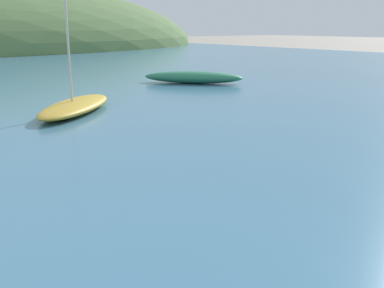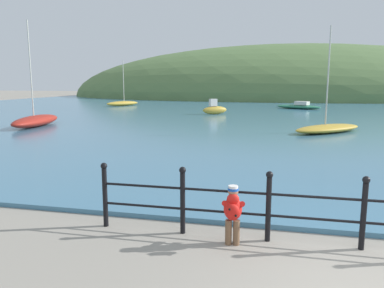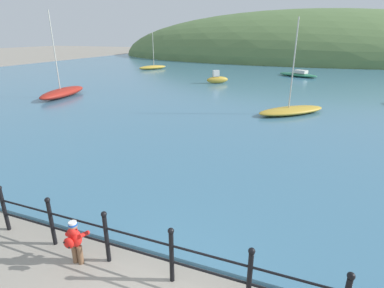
% 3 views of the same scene
% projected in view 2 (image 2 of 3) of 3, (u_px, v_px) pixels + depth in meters
% --- Properties ---
extents(water, '(80.00, 60.00, 0.10)m').
position_uv_depth(water, '(292.00, 110.00, 35.35)').
color(water, teal).
rests_on(water, ground).
extents(far_hillside, '(79.59, 43.77, 18.36)m').
position_uv_depth(far_hillside, '(285.00, 97.00, 67.50)').
color(far_hillside, '#567542').
rests_on(far_hillside, ground).
extents(iron_railing, '(8.98, 0.12, 1.21)m').
position_uv_depth(iron_railing, '(364.00, 211.00, 5.90)').
color(iron_railing, black).
rests_on(iron_railing, ground).
extents(child_in_coat, '(0.41, 0.55, 1.00)m').
position_uv_depth(child_in_coat, '(233.00, 210.00, 6.06)').
color(child_in_coat, brown).
rests_on(child_in_coat, ground).
extents(boat_mid_harbor, '(4.18, 4.10, 5.30)m').
position_uv_depth(boat_mid_harbor, '(328.00, 128.00, 19.19)').
color(boat_mid_harbor, gold).
rests_on(boat_mid_harbor, water).
extents(boat_green_fishing, '(2.13, 5.03, 5.99)m').
position_uv_depth(boat_green_fishing, '(36.00, 120.00, 21.91)').
color(boat_green_fishing, maroon).
rests_on(boat_green_fishing, water).
extents(boat_far_left, '(4.67, 3.34, 0.72)m').
position_uv_depth(boat_far_left, '(299.00, 106.00, 36.26)').
color(boat_far_left, '#287551').
rests_on(boat_far_left, water).
extents(boat_blue_hull, '(2.06, 1.79, 1.23)m').
position_uv_depth(boat_blue_hull, '(215.00, 109.00, 30.13)').
color(boat_blue_hull, gold).
rests_on(boat_blue_hull, water).
extents(boat_twin_mast, '(3.05, 3.99, 4.91)m').
position_uv_depth(boat_twin_mast, '(123.00, 103.00, 40.89)').
color(boat_twin_mast, gold).
rests_on(boat_twin_mast, water).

